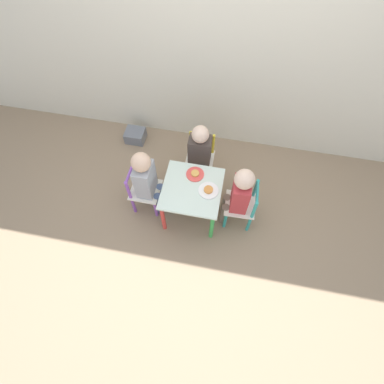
{
  "coord_description": "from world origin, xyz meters",
  "views": [
    {
      "loc": [
        0.25,
        -1.28,
        2.56
      ],
      "look_at": [
        0.0,
        0.0,
        0.37
      ],
      "focal_mm": 28.0,
      "sensor_mm": 36.0,
      "label": 1
    }
  ],
  "objects_px": {
    "chair_purple": "(143,190)",
    "child_left": "(147,179)",
    "child_right": "(239,193)",
    "chair_teal": "(242,206)",
    "plate_back": "(195,174)",
    "chair_yellow": "(200,159)",
    "kids_table": "(192,193)",
    "plate_right": "(208,190)",
    "child_back": "(199,152)",
    "storage_bin": "(135,135)"
  },
  "relations": [
    {
      "from": "chair_purple",
      "to": "child_left",
      "type": "distance_m",
      "value": 0.21
    },
    {
      "from": "child_right",
      "to": "chair_teal",
      "type": "bearing_deg",
      "value": 90.0
    },
    {
      "from": "child_left",
      "to": "plate_back",
      "type": "distance_m",
      "value": 0.41
    },
    {
      "from": "chair_teal",
      "to": "chair_yellow",
      "type": "distance_m",
      "value": 0.63
    },
    {
      "from": "kids_table",
      "to": "plate_right",
      "type": "height_order",
      "value": "plate_right"
    },
    {
      "from": "kids_table",
      "to": "chair_yellow",
      "type": "bearing_deg",
      "value": 90.99
    },
    {
      "from": "child_right",
      "to": "plate_back",
      "type": "height_order",
      "value": "child_right"
    },
    {
      "from": "chair_purple",
      "to": "plate_right",
      "type": "bearing_deg",
      "value": -89.86
    },
    {
      "from": "chair_teal",
      "to": "chair_yellow",
      "type": "bearing_deg",
      "value": -135.52
    },
    {
      "from": "child_back",
      "to": "chair_teal",
      "type": "bearing_deg",
      "value": -40.17
    },
    {
      "from": "chair_purple",
      "to": "child_left",
      "type": "height_order",
      "value": "child_left"
    },
    {
      "from": "chair_purple",
      "to": "child_right",
      "type": "bearing_deg",
      "value": -88.79
    },
    {
      "from": "chair_yellow",
      "to": "plate_back",
      "type": "bearing_deg",
      "value": -89.55
    },
    {
      "from": "kids_table",
      "to": "plate_back",
      "type": "bearing_deg",
      "value": 90.0
    },
    {
      "from": "plate_right",
      "to": "plate_back",
      "type": "xyz_separation_m",
      "value": [
        -0.14,
        0.14,
        0.0
      ]
    },
    {
      "from": "child_right",
      "to": "child_back",
      "type": "bearing_deg",
      "value": -135.43
    },
    {
      "from": "chair_yellow",
      "to": "child_back",
      "type": "relative_size",
      "value": 0.71
    },
    {
      "from": "child_back",
      "to": "child_left",
      "type": "relative_size",
      "value": 0.94
    },
    {
      "from": "chair_purple",
      "to": "storage_bin",
      "type": "height_order",
      "value": "chair_purple"
    },
    {
      "from": "chair_yellow",
      "to": "storage_bin",
      "type": "bearing_deg",
      "value": 156.88
    },
    {
      "from": "child_right",
      "to": "plate_right",
      "type": "bearing_deg",
      "value": -88.87
    },
    {
      "from": "chair_purple",
      "to": "plate_back",
      "type": "relative_size",
      "value": 3.34
    },
    {
      "from": "chair_teal",
      "to": "child_back",
      "type": "distance_m",
      "value": 0.61
    },
    {
      "from": "child_right",
      "to": "kids_table",
      "type": "bearing_deg",
      "value": -90.0
    },
    {
      "from": "chair_teal",
      "to": "chair_purple",
      "type": "relative_size",
      "value": 1.0
    },
    {
      "from": "child_back",
      "to": "child_left",
      "type": "xyz_separation_m",
      "value": [
        -0.38,
        -0.38,
        0.03
      ]
    },
    {
      "from": "chair_teal",
      "to": "chair_yellow",
      "type": "xyz_separation_m",
      "value": [
        -0.46,
        0.43,
        0.0
      ]
    },
    {
      "from": "child_back",
      "to": "chair_yellow",
      "type": "bearing_deg",
      "value": 90.0
    },
    {
      "from": "chair_teal",
      "to": "child_back",
      "type": "xyz_separation_m",
      "value": [
        -0.45,
        0.37,
        0.18
      ]
    },
    {
      "from": "child_left",
      "to": "plate_back",
      "type": "height_order",
      "value": "child_left"
    },
    {
      "from": "child_left",
      "to": "plate_back",
      "type": "relative_size",
      "value": 4.99
    },
    {
      "from": "chair_teal",
      "to": "child_right",
      "type": "xyz_separation_m",
      "value": [
        -0.06,
        -0.0,
        0.19
      ]
    },
    {
      "from": "kids_table",
      "to": "storage_bin",
      "type": "bearing_deg",
      "value": 135.69
    },
    {
      "from": "kids_table",
      "to": "child_left",
      "type": "bearing_deg",
      "value": 179.42
    },
    {
      "from": "kids_table",
      "to": "child_left",
      "type": "xyz_separation_m",
      "value": [
        -0.39,
        0.0,
        0.1
      ]
    },
    {
      "from": "plate_right",
      "to": "plate_back",
      "type": "relative_size",
      "value": 1.09
    },
    {
      "from": "chair_yellow",
      "to": "child_right",
      "type": "bearing_deg",
      "value": -48.7
    },
    {
      "from": "chair_teal",
      "to": "child_back",
      "type": "bearing_deg",
      "value": -131.21
    },
    {
      "from": "chair_yellow",
      "to": "plate_right",
      "type": "distance_m",
      "value": 0.51
    },
    {
      "from": "kids_table",
      "to": "child_left",
      "type": "relative_size",
      "value": 0.65
    },
    {
      "from": "chair_purple",
      "to": "plate_back",
      "type": "distance_m",
      "value": 0.5
    },
    {
      "from": "kids_table",
      "to": "chair_purple",
      "type": "relative_size",
      "value": 0.97
    },
    {
      "from": "chair_yellow",
      "to": "child_left",
      "type": "height_order",
      "value": "child_left"
    },
    {
      "from": "chair_teal",
      "to": "chair_yellow",
      "type": "height_order",
      "value": "same"
    },
    {
      "from": "kids_table",
      "to": "child_right",
      "type": "relative_size",
      "value": 0.67
    },
    {
      "from": "kids_table",
      "to": "child_back",
      "type": "bearing_deg",
      "value": 90.99
    },
    {
      "from": "chair_yellow",
      "to": "child_back",
      "type": "bearing_deg",
      "value": -90.0
    },
    {
      "from": "chair_yellow",
      "to": "kids_table",
      "type": "bearing_deg",
      "value": -90.0
    },
    {
      "from": "child_right",
      "to": "child_left",
      "type": "height_order",
      "value": "child_left"
    },
    {
      "from": "kids_table",
      "to": "plate_right",
      "type": "relative_size",
      "value": 2.96
    }
  ]
}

